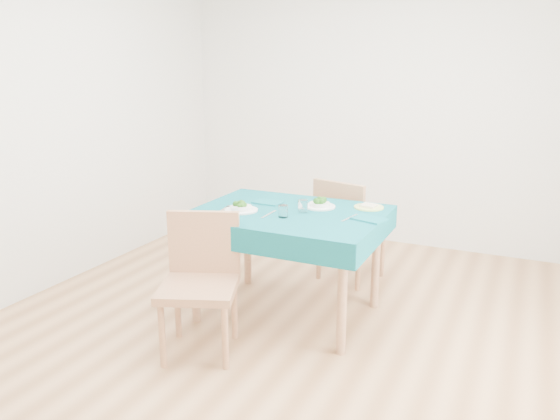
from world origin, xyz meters
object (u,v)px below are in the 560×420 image
at_px(bowl_near, 241,206).
at_px(side_plate, 369,207).
at_px(chair_far, 352,211).
at_px(table, 288,264).
at_px(bowl_far, 320,203).
at_px(chair_near, 198,266).

xyz_separation_m(bowl_near, side_plate, (0.77, 0.45, -0.03)).
distance_m(chair_far, side_plate, 0.62).
distance_m(bowl_near, side_plate, 0.89).
bearing_deg(chair_far, side_plate, 132.85).
bearing_deg(table, bowl_near, -157.08).
bearing_deg(side_plate, chair_far, 118.47).
height_order(table, bowl_far, bowl_far).
xyz_separation_m(chair_near, chair_far, (0.46, 1.57, 0.01)).
height_order(chair_near, bowl_near, chair_near).
distance_m(table, chair_near, 0.79).
distance_m(chair_far, bowl_near, 1.11).
height_order(chair_near, bowl_far, chair_near).
height_order(chair_far, side_plate, chair_far).
height_order(bowl_near, side_plate, bowl_near).
height_order(bowl_near, bowl_far, bowl_near).
xyz_separation_m(table, side_plate, (0.47, 0.33, 0.38)).
relative_size(chair_near, side_plate, 5.43).
distance_m(table, bowl_near, 0.52).
bearing_deg(chair_near, side_plate, 33.21).
bearing_deg(chair_near, bowl_near, 71.31).
height_order(bowl_far, side_plate, bowl_far).
distance_m(table, chair_far, 0.89).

